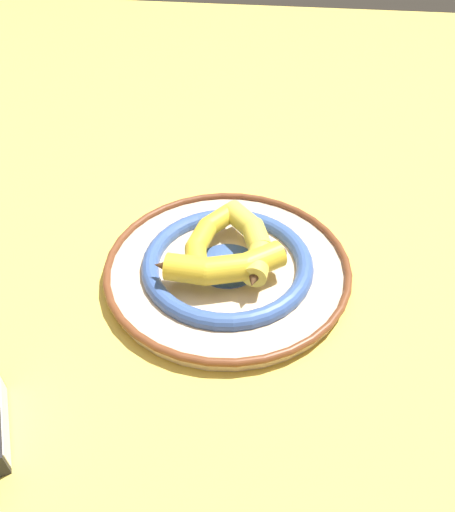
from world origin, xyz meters
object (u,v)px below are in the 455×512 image
at_px(decorative_bowl, 228,266).
at_px(banana_b, 252,241).
at_px(banana_c, 207,237).
at_px(banana_a, 222,267).

xyz_separation_m(decorative_bowl, banana_b, (0.03, 0.02, 0.04)).
distance_m(decorative_bowl, banana_c, 0.05).
bearing_deg(banana_a, banana_c, 99.76).
xyz_separation_m(decorative_bowl, banana_a, (-0.00, -0.04, 0.04)).
distance_m(banana_a, banana_b, 0.07).
bearing_deg(banana_c, banana_b, 97.60).
xyz_separation_m(banana_a, banana_b, (0.04, 0.06, -0.00)).
distance_m(decorative_bowl, banana_b, 0.05).
bearing_deg(banana_a, banana_b, 42.64).
bearing_deg(banana_b, decorative_bowl, 101.10).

